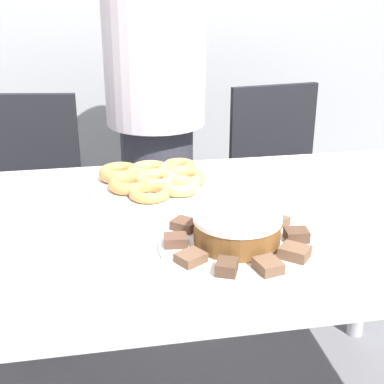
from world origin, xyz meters
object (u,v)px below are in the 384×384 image
object	(u,v)px
person_standing	(156,114)
office_chair_right	(284,198)
plate_cake	(237,244)
office_chair_left	(27,217)
frosted_cake	(237,229)
plate_donuts	(157,186)

from	to	relation	value
person_standing	office_chair_right	bearing A→B (deg)	-9.07
office_chair_right	plate_cake	size ratio (longest dim) A/B	2.46
person_standing	office_chair_right	world-z (taller)	person_standing
office_chair_left	person_standing	bearing A→B (deg)	18.43
person_standing	frosted_cake	bearing A→B (deg)	-87.07
office_chair_right	frosted_cake	distance (m)	1.16
person_standing	plate_cake	distance (m)	1.08
office_chair_right	plate_donuts	size ratio (longest dim) A/B	2.27
person_standing	office_chair_left	size ratio (longest dim) A/B	1.73
person_standing	office_chair_right	xyz separation A→B (m)	(0.54, -0.09, -0.38)
office_chair_left	plate_donuts	size ratio (longest dim) A/B	2.27
person_standing	plate_donuts	world-z (taller)	person_standing
person_standing	plate_donuts	distance (m)	0.69
office_chair_left	office_chair_right	xyz separation A→B (m)	(1.07, 0.00, 0.00)
frosted_cake	office_chair_left	bearing A→B (deg)	120.92
frosted_cake	plate_cake	bearing A→B (deg)	0.00
office_chair_right	plate_cake	bearing A→B (deg)	-123.68
frosted_cake	plate_donuts	bearing A→B (deg)	108.80
plate_donuts	frosted_cake	size ratio (longest dim) A/B	1.95
office_chair_left	office_chair_right	distance (m)	1.07
office_chair_left	plate_cake	bearing A→B (deg)	-49.78
person_standing	office_chair_right	size ratio (longest dim) A/B	1.73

